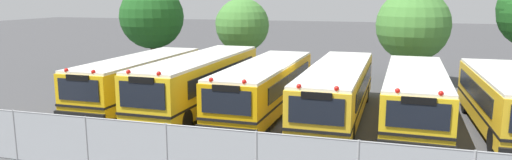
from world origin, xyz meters
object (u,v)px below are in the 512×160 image
Objects in this scene: school_bus_3 at (337,90)px; tree_1 at (240,25)px; school_bus_1 at (200,80)px; tree_0 at (150,17)px; tree_2 at (414,24)px; school_bus_5 at (506,100)px; school_bus_2 at (265,85)px; school_bus_4 at (415,94)px; school_bus_0 at (140,78)px.

tree_1 reaches higher than school_bus_3.
tree_1 is at bearing -81.65° from school_bus_1.
tree_0 is 19.24m from tree_2.
school_bus_3 is at bearing -1.25° from school_bus_5.
school_bus_5 is 25.27m from tree_0.
tree_1 is (-14.95, 10.04, 2.20)m from school_bus_5.
school_bus_5 is 1.48× the size of tree_0.
tree_1 is at bearing 179.13° from tree_2.
tree_2 is at bearing -71.86° from school_bus_5.
tree_0 is (-12.20, 10.90, 2.59)m from school_bus_2.
school_bus_2 is (3.28, 0.20, -0.11)m from school_bus_1.
school_bus_3 is 2.07× the size of tree_1.
school_bus_2 is 10.40m from school_bus_5.
tree_2 is (7.00, 9.75, 2.46)m from school_bus_2.
school_bus_5 is at bearing -178.46° from school_bus_1.
tree_0 is 1.06× the size of tree_2.
school_bus_2 is 12.25m from tree_2.
tree_1 is at bearing -39.18° from school_bus_4.
school_bus_0 is 10.23m from school_bus_3.
school_bus_1 is at bearing -0.49° from school_bus_5.
tree_1 reaches higher than school_bus_1.
school_bus_0 is 1.83× the size of tree_1.
tree_0 reaches higher than school_bus_1.
school_bus_4 is at bearing -40.89° from tree_1.
tree_2 reaches higher than tree_1.
school_bus_4 is (13.61, 0.01, -0.02)m from school_bus_0.
school_bus_0 is 17.19m from school_bus_5.
school_bus_3 reaches higher than school_bus_5.
tree_0 reaches higher than school_bus_4.
tree_0 reaches higher than school_bus_0.
tree_0 reaches higher than school_bus_2.
tree_0 is 7.72m from tree_1.
school_bus_4 is 1.73× the size of tree_2.
school_bus_0 is at bearing -102.80° from tree_1.
school_bus_5 reaches higher than school_bus_2.
school_bus_3 reaches higher than school_bus_4.
school_bus_0 is 10.35m from tree_1.
school_bus_5 is at bearing -179.45° from school_bus_3.
school_bus_2 is 1.93× the size of tree_1.
tree_2 reaches higher than school_bus_2.
school_bus_5 reaches higher than school_bus_0.
school_bus_3 is (10.23, -0.13, 0.02)m from school_bus_0.
school_bus_1 reaches higher than school_bus_0.
school_bus_0 reaches higher than school_bus_2.
school_bus_4 is 1.93× the size of tree_1.
school_bus_2 reaches higher than school_bus_4.
school_bus_0 is at bearing 0.61° from school_bus_2.
school_bus_2 is (6.79, -0.07, -0.00)m from school_bus_0.
school_bus_3 is 6.96m from school_bus_5.
school_bus_5 is at bearing -71.02° from tree_2.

